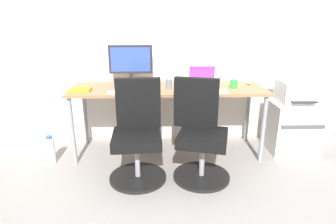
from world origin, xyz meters
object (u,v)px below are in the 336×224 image
Objects in this scene: office_chair_left at (138,135)px; water_bottle_on_floor at (51,150)px; printer at (297,92)px; desktop_monitor at (131,62)px; open_laptop at (203,81)px; office_chair_right at (200,134)px; side_cabinet at (292,126)px; coffee_mug at (234,84)px.

office_chair_left is 1.02m from water_bottle_on_floor.
water_bottle_on_floor is (-2.66, -0.25, -0.54)m from printer.
printer is at bearing -5.68° from desktop_monitor.
office_chair_left reaches higher than water_bottle_on_floor.
desktop_monitor reaches higher than open_laptop.
printer is 2.72m from water_bottle_on_floor.
side_cabinet is (1.13, 0.53, -0.14)m from office_chair_right.
office_chair_left is 3.03× the size of open_laptop.
office_chair_right is at bearing -99.17° from open_laptop.
printer is 1.05m from open_laptop.
office_chair_left is 1.16m from coffee_mug.
side_cabinet is 0.89m from coffee_mug.
desktop_monitor is at bearing 169.89° from open_laptop.
open_laptop is at bearing 40.08° from office_chair_left.
office_chair_left is at bearing 179.79° from office_chair_right.
open_laptop reaches higher than printer.
water_bottle_on_floor is at bearing 163.30° from office_chair_left.
office_chair_right is 0.70m from open_laptop.
printer is at bearing 5.36° from water_bottle_on_floor.
side_cabinet is at bearing 90.00° from printer.
office_chair_right is at bearing -154.80° from printer.
water_bottle_on_floor is at bearing -169.81° from open_laptop.
office_chair_right is at bearing -154.76° from side_cabinet.
office_chair_left reaches higher than coffee_mug.
coffee_mug is at bearing 48.89° from office_chair_right.
desktop_monitor is at bearing 174.35° from side_cabinet.
coffee_mug is (-0.72, -0.06, 0.11)m from printer.
office_chair_left is 0.59m from office_chair_right.
side_cabinet reaches higher than water_bottle_on_floor.
open_laptop reaches higher than office_chair_right.
open_laptop reaches higher than coffee_mug.
coffee_mug is (1.10, -0.24, -0.20)m from desktop_monitor.
water_bottle_on_floor is 2.05m from coffee_mug.
office_chair_right is (0.59, -0.00, 0.00)m from office_chair_left.
office_chair_left reaches higher than printer.
open_laptop is (0.79, -0.14, -0.19)m from desktop_monitor.
office_chair_left is 0.97m from open_laptop.
coffee_mug is (1.94, 0.19, 0.65)m from water_bottle_on_floor.
printer is (0.00, -0.00, 0.41)m from side_cabinet.
water_bottle_on_floor is 1.77m from open_laptop.
open_laptop reaches higher than water_bottle_on_floor.
printer is at bearing 4.94° from coffee_mug.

